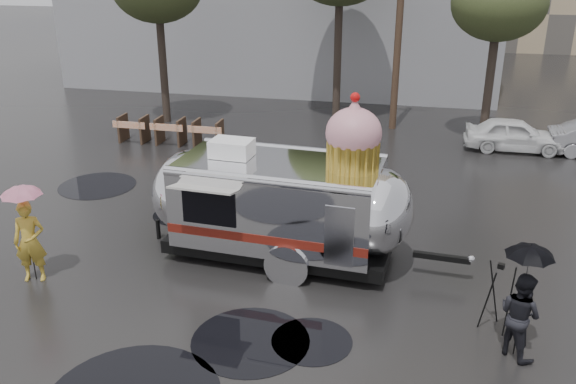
% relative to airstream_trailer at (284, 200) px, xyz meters
% --- Properties ---
extents(ground, '(120.00, 120.00, 0.00)m').
position_rel_airstream_trailer_xyz_m(ground, '(-0.65, -2.13, -1.47)').
color(ground, black).
rests_on(ground, ground).
extents(puddles, '(10.02, 11.56, 0.01)m').
position_rel_airstream_trailer_xyz_m(puddles, '(-1.61, -1.00, -1.47)').
color(puddles, black).
rests_on(puddles, ground).
extents(utility_pole, '(1.60, 0.28, 9.00)m').
position_rel_airstream_trailer_xyz_m(utility_pole, '(1.85, 11.87, 3.15)').
color(utility_pole, '#473323').
rests_on(utility_pole, ground).
extents(tree_right, '(3.36, 3.36, 6.42)m').
position_rel_airstream_trailer_xyz_m(tree_right, '(5.35, 10.87, 3.58)').
color(tree_right, '#382D26').
rests_on(tree_right, ground).
extents(barricade_row, '(4.30, 0.80, 1.00)m').
position_rel_airstream_trailer_xyz_m(barricade_row, '(-6.20, 7.84, -0.95)').
color(barricade_row, '#473323').
rests_on(barricade_row, ground).
extents(airstream_trailer, '(7.80, 3.11, 4.20)m').
position_rel_airstream_trailer_xyz_m(airstream_trailer, '(0.00, 0.00, 0.00)').
color(airstream_trailer, silver).
rests_on(airstream_trailer, ground).
extents(person_left, '(0.78, 0.64, 1.88)m').
position_rel_airstream_trailer_xyz_m(person_left, '(-5.21, -2.28, -0.53)').
color(person_left, gold).
rests_on(person_left, ground).
extents(umbrella_pink, '(1.07, 1.07, 2.28)m').
position_rel_airstream_trailer_xyz_m(umbrella_pink, '(-5.21, -2.28, 0.44)').
color(umbrella_pink, '#FFA2C3').
rests_on(umbrella_pink, ground).
extents(person_right, '(0.87, 0.89, 1.67)m').
position_rel_airstream_trailer_xyz_m(person_right, '(4.99, -2.77, -0.64)').
color(person_right, black).
rests_on(person_right, ground).
extents(umbrella_black, '(1.04, 1.04, 2.26)m').
position_rel_airstream_trailer_xyz_m(umbrella_black, '(4.99, -2.77, 0.43)').
color(umbrella_black, black).
rests_on(umbrella_black, ground).
extents(tripod, '(0.59, 0.55, 1.44)m').
position_rel_airstream_trailer_xyz_m(tripod, '(4.68, -2.01, -0.64)').
color(tripod, black).
rests_on(tripod, ground).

